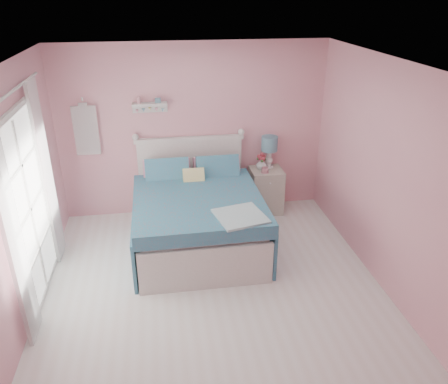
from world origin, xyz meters
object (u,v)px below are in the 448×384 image
object	(u,v)px
bed	(197,217)
table_lamp	(269,146)
teacup	(265,170)
nightstand	(266,190)
vase	(261,164)

from	to	relation	value
bed	table_lamp	distance (m)	1.65
table_lamp	teacup	bearing A→B (deg)	-116.88
bed	nightstand	bearing A→B (deg)	33.82
nightstand	vase	size ratio (longest dim) A/B	4.22
nightstand	table_lamp	world-z (taller)	table_lamp
table_lamp	vase	world-z (taller)	table_lamp
bed	teacup	xyz separation A→B (m)	(1.11, 0.70, 0.34)
vase	teacup	world-z (taller)	vase
bed	vase	distance (m)	1.42
bed	nightstand	world-z (taller)	bed
nightstand	table_lamp	bearing A→B (deg)	63.85
bed	table_lamp	size ratio (longest dim) A/B	4.28
table_lamp	vase	xyz separation A→B (m)	(-0.13, -0.07, -0.26)
bed	vase	xyz separation A→B (m)	(1.09, 0.84, 0.38)
table_lamp	vase	bearing A→B (deg)	-151.14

